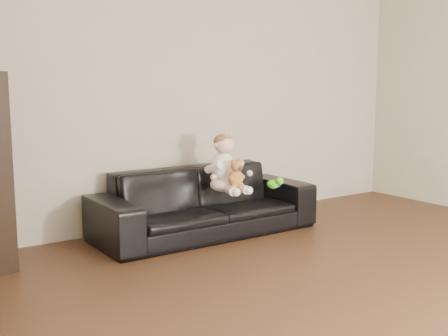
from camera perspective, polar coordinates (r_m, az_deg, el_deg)
floor at (r=3.93m, az=21.45°, el=-12.59°), size 5.50×5.50×0.00m
wall_back at (r=5.67m, az=-1.58°, el=7.82°), size 5.00×0.00×5.00m
wall_left at (r=2.09m, az=-18.45°, el=5.89°), size 0.00×5.50×5.50m
sofa at (r=5.16m, az=-1.98°, el=-3.46°), size 2.05×0.80×0.60m
baby at (r=5.09m, az=0.09°, el=0.14°), size 0.38×0.47×0.53m
teddy_bear at (r=4.97m, az=1.25°, el=-0.62°), size 0.16×0.16×0.25m
toy_green at (r=5.30m, az=4.98°, el=-1.66°), size 0.13×0.15×0.09m
toy_rattle at (r=5.34m, az=5.22°, el=-1.72°), size 0.07×0.07×0.06m
toy_blue_disc at (r=5.43m, az=5.27°, el=-1.81°), size 0.09×0.09×0.01m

